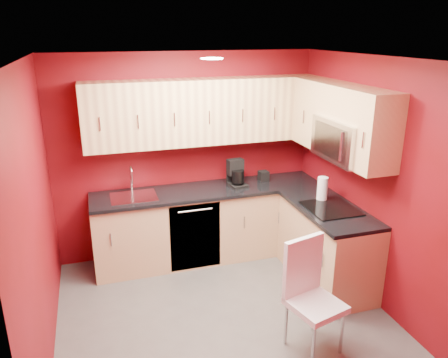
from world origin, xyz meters
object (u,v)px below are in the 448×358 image
paper_towel (322,189)px  coffee_maker (238,173)px  dining_chair (316,299)px  microwave (346,140)px  sink (133,193)px  napkin_holder (263,176)px

paper_towel → coffee_maker: bearing=136.2°
paper_towel → dining_chair: paper_towel is taller
microwave → paper_towel: 0.67m
coffee_maker → paper_towel: 1.04m
sink → dining_chair: (1.33, -1.93, -0.43)m
sink → coffee_maker: bearing=-1.2°
napkin_holder → dining_chair: napkin_holder is taller
coffee_maker → napkin_holder: bearing=5.3°
coffee_maker → paper_towel: (0.75, -0.72, -0.03)m
paper_towel → dining_chair: 1.47m
coffee_maker → dining_chair: coffee_maker is taller
coffee_maker → dining_chair: bearing=-97.0°
sink → napkin_holder: (1.64, 0.07, 0.03)m
sink → coffee_maker: 1.27m
microwave → dining_chair: (-0.77, -0.93, -1.15)m
microwave → sink: (-2.09, 1.00, -0.72)m
microwave → sink: 2.43m
microwave → dining_chair: microwave is taller
microwave → coffee_maker: size_ratio=2.33×
paper_towel → sink: bearing=159.6°
paper_towel → dining_chair: bearing=-120.0°
dining_chair → coffee_maker: bearing=77.4°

